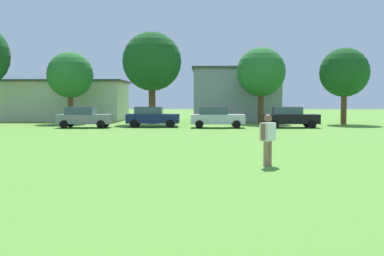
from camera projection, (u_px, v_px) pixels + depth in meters
ground_plane at (131, 132)px, 31.74m from camera, size 160.00×160.00×0.00m
adult_bystander at (268, 135)px, 15.32m from camera, size 0.60×0.69×1.75m
parked_car_gray_0 at (84, 117)px, 36.62m from camera, size 4.30×2.02×1.68m
parked_car_navy_1 at (152, 117)px, 37.57m from camera, size 4.30×2.02×1.68m
parked_car_silver_2 at (216, 117)px, 36.52m from camera, size 4.30×2.02×1.68m
parked_car_black_3 at (290, 117)px, 36.76m from camera, size 4.30×2.02×1.68m
tree_left at (70, 75)px, 43.36m from camera, size 4.38×4.38×6.83m
tree_center at (152, 62)px, 42.68m from camera, size 5.54×5.54×8.63m
tree_right at (261, 72)px, 43.17m from camera, size 4.64×4.64×7.24m
tree_far_right at (344, 73)px, 41.70m from camera, size 4.51×4.51×7.03m
house_left at (64, 100)px, 49.88m from camera, size 13.57×7.68×4.36m
house_right at (235, 94)px, 49.43m from camera, size 9.27×7.88×5.66m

